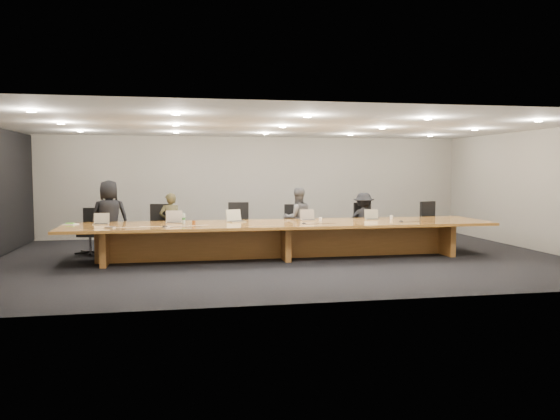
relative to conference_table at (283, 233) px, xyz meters
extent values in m
plane|color=black|center=(0.00, 0.00, -0.52)|extent=(12.00, 12.00, 0.00)
cube|color=#AFACA0|center=(0.00, 4.00, 0.88)|extent=(12.00, 0.02, 2.80)
cube|color=brown|center=(0.00, 0.00, 0.20)|extent=(9.00, 1.80, 0.06)
cube|color=brown|center=(0.00, 0.00, -0.18)|extent=(7.65, 0.15, 0.69)
cube|color=brown|center=(-3.60, 0.00, -0.18)|extent=(0.12, 1.26, 0.69)
cube|color=brown|center=(0.00, 0.00, -0.18)|extent=(0.12, 1.26, 0.69)
cube|color=brown|center=(3.60, 0.00, -0.18)|extent=(0.12, 1.26, 0.69)
imported|color=black|center=(-3.67, 1.16, 0.30)|extent=(0.85, 0.59, 1.65)
imported|color=#38351F|center=(-2.35, 1.18, 0.16)|extent=(0.54, 0.39, 1.35)
imported|color=#505153|center=(0.59, 1.20, 0.21)|extent=(0.76, 0.62, 1.46)
imported|color=black|center=(2.22, 1.18, 0.14)|extent=(0.97, 0.74, 1.33)
cylinder|color=silver|center=(-2.07, 0.17, 0.34)|extent=(0.08, 0.08, 0.21)
cylinder|color=brown|center=(-1.87, -0.09, 0.27)|extent=(0.09, 0.09, 0.09)
cone|color=white|center=(0.88, 0.20, 0.27)|extent=(0.09, 0.09, 0.08)
cone|color=white|center=(2.60, 0.37, 0.27)|extent=(0.08, 0.08, 0.09)
cube|color=silver|center=(-4.35, 0.38, 0.24)|extent=(0.33, 0.30, 0.02)
cube|color=#5EC133|center=(-4.35, 0.39, 0.26)|extent=(0.17, 0.13, 0.02)
cube|color=silver|center=(-3.47, -0.43, 0.24)|extent=(0.21, 0.18, 0.03)
cone|color=black|center=(-2.44, -0.44, 0.25)|extent=(0.13, 0.13, 0.03)
cone|color=black|center=(0.39, -0.32, 0.24)|extent=(0.13, 0.13, 0.03)
cone|color=black|center=(2.56, -0.28, 0.24)|extent=(0.12, 0.12, 0.03)
camera|label=1|loc=(-2.20, -11.30, 1.33)|focal=35.00mm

